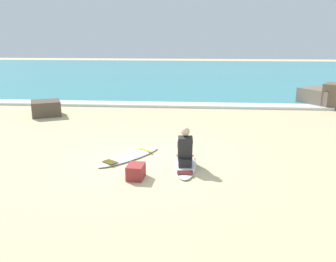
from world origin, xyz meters
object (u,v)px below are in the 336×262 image
object	(u,v)px
surfboard_main	(185,164)
surfboard_spare_near	(129,157)
shoreline_rock	(46,108)
beach_bag	(136,171)
surfer_seated	(185,150)

from	to	relation	value
surfboard_main	surfboard_spare_near	world-z (taller)	same
shoreline_rock	surfboard_main	bearing A→B (deg)	-42.47
surfboard_spare_near	beach_bag	size ratio (longest dim) A/B	4.16
surfboard_spare_near	shoreline_rock	size ratio (longest dim) A/B	1.84
shoreline_rock	beach_bag	size ratio (longest dim) A/B	2.26
surfer_seated	beach_bag	size ratio (longest dim) A/B	1.97
surfer_seated	surfboard_spare_near	distance (m)	1.63
surfboard_main	surfer_seated	distance (m)	0.41
beach_bag	surfboard_spare_near	bearing A→B (deg)	106.42
surfer_seated	shoreline_rock	world-z (taller)	surfer_seated
surfer_seated	beach_bag	xyz separation A→B (m)	(-1.07, -0.78, -0.28)
beach_bag	surfer_seated	bearing A→B (deg)	36.07
surfboard_spare_near	beach_bag	world-z (taller)	beach_bag
shoreline_rock	beach_bag	distance (m)	7.67
surfboard_spare_near	beach_bag	bearing A→B (deg)	-73.58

